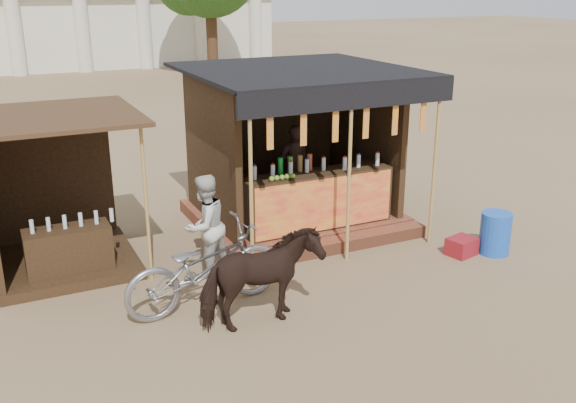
# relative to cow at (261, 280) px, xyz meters

# --- Properties ---
(ground) EXTENTS (120.00, 120.00, 0.00)m
(ground) POSITION_rel_cow_xyz_m (1.03, -0.25, -0.64)
(ground) COLOR #846B4C
(ground) RESTS_ON ground
(main_stall) EXTENTS (3.60, 3.61, 2.78)m
(main_stall) POSITION_rel_cow_xyz_m (2.03, 3.10, 0.38)
(main_stall) COLOR brown
(main_stall) RESTS_ON ground
(secondary_stall) EXTENTS (2.40, 2.40, 2.38)m
(secondary_stall) POSITION_rel_cow_xyz_m (-2.14, 2.99, 0.21)
(secondary_stall) COLOR #392714
(secondary_stall) RESTS_ON ground
(cow) EXTENTS (1.54, 0.76, 1.28)m
(cow) POSITION_rel_cow_xyz_m (0.00, 0.00, 0.00)
(cow) COLOR black
(cow) RESTS_ON ground
(motorbike) EXTENTS (2.26, 0.97, 1.16)m
(motorbike) POSITION_rel_cow_xyz_m (-0.47, 0.78, -0.06)
(motorbike) COLOR gray
(motorbike) RESTS_ON ground
(bystander) EXTENTS (0.93, 0.86, 1.54)m
(bystander) POSITION_rel_cow_xyz_m (-0.13, 1.75, 0.13)
(bystander) COLOR beige
(bystander) RESTS_ON ground
(blue_barrel) EXTENTS (0.62, 0.62, 0.68)m
(blue_barrel) POSITION_rel_cow_xyz_m (4.29, 0.50, -0.30)
(blue_barrel) COLOR blue
(blue_barrel) RESTS_ON ground
(red_crate) EXTENTS (0.51, 0.45, 0.28)m
(red_crate) POSITION_rel_cow_xyz_m (3.78, 0.67, -0.50)
(red_crate) COLOR maroon
(red_crate) RESTS_ON ground
(cooler) EXTENTS (0.70, 0.54, 0.46)m
(cooler) POSITION_rel_cow_xyz_m (2.98, 2.35, -0.41)
(cooler) COLOR #1A7649
(cooler) RESTS_ON ground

